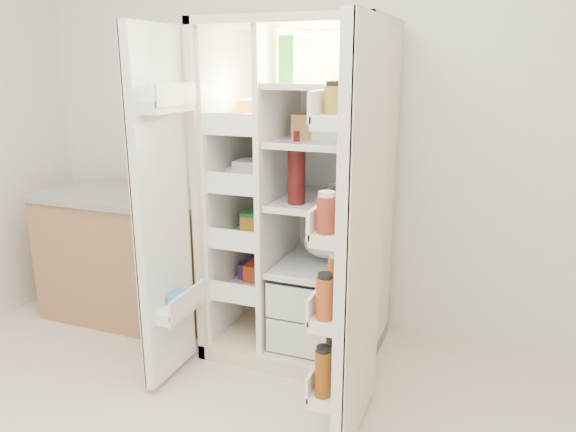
% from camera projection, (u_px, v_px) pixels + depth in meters
% --- Properties ---
extents(wall_back, '(4.00, 0.02, 2.70)m').
position_uv_depth(wall_back, '(336.00, 105.00, 3.16)').
color(wall_back, silver).
rests_on(wall_back, floor).
extents(refrigerator, '(0.92, 0.70, 1.80)m').
position_uv_depth(refrigerator, '(305.00, 220.00, 3.03)').
color(refrigerator, beige).
rests_on(refrigerator, floor).
extents(freezer_door, '(0.15, 0.40, 1.72)m').
position_uv_depth(freezer_door, '(163.00, 212.00, 2.63)').
color(freezer_door, white).
rests_on(freezer_door, floor).
extents(fridge_door, '(0.17, 0.58, 1.72)m').
position_uv_depth(fridge_door, '(356.00, 245.00, 2.21)').
color(fridge_door, white).
rests_on(fridge_door, floor).
extents(kitchen_counter, '(1.12, 0.60, 0.81)m').
position_uv_depth(kitchen_counter, '(132.00, 255.00, 3.46)').
color(kitchen_counter, '#8F6B47').
rests_on(kitchen_counter, floor).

